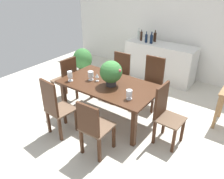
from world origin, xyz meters
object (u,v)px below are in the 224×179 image
Objects in this scene: crystal_vase_right at (70,75)px; wine_bottle_amber at (146,38)px; dining_table at (109,88)px; chair_near_right at (93,126)px; wine_bottle_green at (155,37)px; wine_glass at (97,76)px; wine_bottle_dark at (141,36)px; crystal_vase_center_near at (91,75)px; wine_bottle_clear at (139,35)px; crystal_vase_left at (129,94)px; potted_plant_floor at (83,59)px; wine_bottle_tall at (151,39)px; kitchen_counter at (159,62)px; chair_foot_end at (165,112)px; flower_centerpiece at (111,72)px; chair_head_end at (67,78)px; chair_near_left at (55,106)px; chair_far_right at (152,80)px; chair_far_left at (119,72)px.

crystal_vase_right is 0.69× the size of wine_bottle_amber.
chair_near_right reaches higher than dining_table.
wine_bottle_amber is 0.96× the size of wine_bottle_green.
dining_table is 0.32m from wine_glass.
crystal_vase_center_near is at bearing -84.14° from wine_bottle_dark.
crystal_vase_left is at bearing -62.65° from wine_bottle_clear.
crystal_vase_right is at bearing -52.48° from potted_plant_floor.
wine_bottle_tall is 0.21m from wine_bottle_green.
crystal_vase_center_near is at bearing -92.73° from wine_bottle_tall.
kitchen_counter is at bearing 22.99° from wine_bottle_tall.
chair_foot_end is 3.52× the size of wine_bottle_green.
wine_bottle_clear is (-0.80, 2.35, 0.07)m from flower_centerpiece.
wine_bottle_clear reaches higher than wine_bottle_green.
chair_foot_end is at bearing 93.80° from chair_head_end.
wine_bottle_dark is 0.14m from wine_bottle_clear.
crystal_vase_right reaches higher than wine_glass.
wine_bottle_tall is at bearing -87.83° from chair_near_left.
crystal_vase_left is at bearing -23.01° from dining_table.
kitchen_counter is (-1.17, 2.25, -0.09)m from chair_foot_end.
crystal_vase_center_near reaches higher than crystal_vase_left.
wine_bottle_dark is (-0.36, 2.29, 0.22)m from wine_glass.
flower_centerpiece is at bearing -34.89° from potted_plant_floor.
wine_bottle_tall reaches higher than dining_table.
crystal_vase_right is (-0.74, -0.30, -0.14)m from flower_centerpiece.
chair_foot_end is 3.65× the size of wine_bottle_dark.
wine_bottle_amber is at bearing 38.20° from chair_foot_end.
wine_bottle_green reaches higher than kitchen_counter.
chair_foot_end reaches higher than crystal_vase_center_near.
wine_bottle_clear is (-0.36, 2.39, 0.22)m from crystal_vase_center_near.
chair_near_left is at bearing 123.74° from chair_foot_end.
wine_bottle_tall is at bearing 161.74° from chair_head_end.
chair_near_right is at bearing -70.64° from wine_bottle_clear.
chair_foot_end is at bearing -129.72° from chair_near_right.
chair_head_end is at bearing -33.49° from chair_near_right.
crystal_vase_left is (0.53, -0.22, -0.16)m from flower_centerpiece.
chair_head_end is 6.69× the size of wine_glass.
wine_bottle_amber is (-0.83, 3.10, 0.53)m from chair_near_right.
chair_far_right reaches higher than wine_glass.
dining_table is 0.35m from flower_centerpiece.
crystal_vase_left is (0.19, -1.21, 0.27)m from chair_far_right.
wine_bottle_dark is (0.05, 2.58, 0.21)m from crystal_vase_right.
crystal_vase_center_near is (-0.38, -0.07, 0.20)m from dining_table.
chair_far_left is (-0.41, 0.95, -0.12)m from dining_table.
chair_far_right is at bearing -108.53° from chair_near_left.
potted_plant_floor is at bearing -157.26° from wine_bottle_tall.
wine_bottle_amber is (-0.38, -0.10, 0.59)m from kitchen_counter.
wine_bottle_clear reaches higher than chair_far_right.
chair_far_right reaches higher than potted_plant_floor.
crystal_vase_right is (-0.25, -1.28, 0.32)m from chair_far_left.
chair_far_left is at bearing 61.04° from chair_foot_end.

